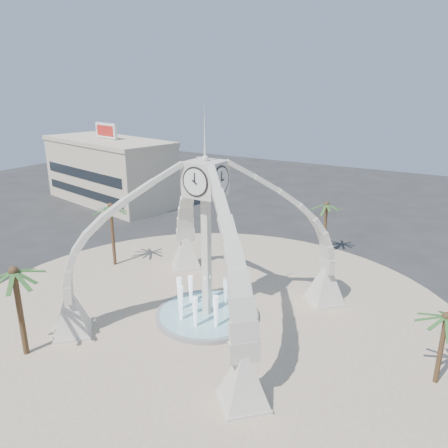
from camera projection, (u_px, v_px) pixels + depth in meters
The scene contains 9 objects.
ground at pixel (207, 317), 34.16m from camera, with size 140.00×140.00×0.00m, color #282828.
plaza at pixel (207, 317), 34.15m from camera, with size 40.00×40.00×0.06m, color #C8B894.
clock_tower at pixel (206, 239), 32.16m from camera, with size 17.94×17.94×16.30m.
fountain at pixel (207, 314), 34.07m from camera, with size 8.00×8.00×3.62m.
building_nw at pixel (109, 170), 66.29m from camera, with size 23.75×13.73×11.90m.
palm_east at pixel (446, 317), 25.33m from camera, with size 3.51×3.51×5.17m.
palm_west at pixel (110, 207), 42.18m from camera, with size 3.70×3.70×6.83m.
palm_north at pixel (327, 205), 45.26m from camera, with size 4.56×4.56×6.18m.
palm_south at pixel (14, 272), 27.69m from camera, with size 4.85×4.85×6.87m.
Camera 1 is at (16.70, -25.27, 17.46)m, focal length 35.00 mm.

